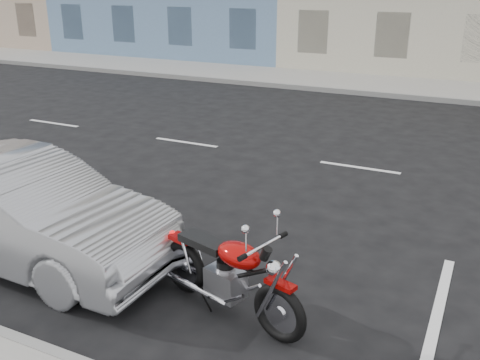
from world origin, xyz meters
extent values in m
plane|color=black|center=(0.00, 0.00, 0.00)|extent=(120.00, 120.00, 0.00)
cube|color=gray|center=(-5.00, 8.70, 0.07)|extent=(80.00, 3.40, 0.15)
cube|color=gray|center=(-5.00, 7.00, 0.08)|extent=(80.00, 0.12, 0.16)
torus|color=black|center=(-0.72, -5.91, 0.31)|extent=(0.65, 0.28, 0.65)
torus|color=black|center=(-2.08, -5.53, 0.31)|extent=(0.65, 0.28, 0.65)
cube|color=#950605|center=(-0.72, -5.91, 0.65)|extent=(0.35, 0.21, 0.05)
cube|color=#950605|center=(-2.11, -5.52, 0.67)|extent=(0.32, 0.23, 0.06)
cube|color=gray|center=(-1.44, -5.71, 0.37)|extent=(0.47, 0.39, 0.33)
ellipsoid|color=#950605|center=(-1.25, -5.76, 0.78)|extent=(0.61, 0.47, 0.26)
cube|color=black|center=(-1.75, -5.62, 0.76)|extent=(0.65, 0.41, 0.09)
cylinder|color=silver|center=(-0.94, -5.85, 1.00)|extent=(0.22, 0.66, 0.03)
sphere|color=silver|center=(-0.81, -5.89, 0.80)|extent=(0.17, 0.17, 0.17)
cylinder|color=silver|center=(-1.79, -5.75, 0.21)|extent=(0.91, 0.33, 0.08)
cylinder|color=silver|center=(-1.71, -5.49, 0.21)|extent=(0.91, 0.33, 0.08)
cylinder|color=silver|center=(-0.77, -5.90, 0.60)|extent=(0.37, 0.14, 0.77)
cylinder|color=black|center=(-1.24, -5.77, 0.53)|extent=(0.76, 0.26, 0.48)
imported|color=#929499|center=(-5.06, -5.57, 0.70)|extent=(4.26, 1.56, 1.39)
camera|label=1|loc=(0.21, -10.02, 3.50)|focal=40.00mm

